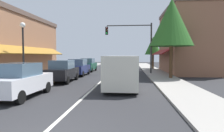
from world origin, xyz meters
name	(u,v)px	position (x,y,z in m)	size (l,w,h in m)	color
ground_plane	(109,74)	(0.00, 18.00, 0.00)	(80.00, 80.00, 0.00)	#28282B
sidewalk_left	(64,73)	(-5.50, 18.00, 0.06)	(2.60, 56.00, 0.12)	gray
sidewalk_right	(157,74)	(5.50, 18.00, 0.06)	(2.60, 56.00, 0.12)	gray
lane_center_stripe	(109,74)	(0.00, 18.00, 0.00)	(0.14, 52.00, 0.01)	silver
storefront_left_block	(5,46)	(-8.86, 12.00, 3.01)	(5.44, 14.20, 6.01)	#9E6B4C
storefront_right_block	(188,41)	(9.54, 20.00, 3.91)	(6.80, 10.20, 7.82)	#8E5B42
parked_car_nearest_left	(20,80)	(-3.23, 4.90, 0.88)	(1.82, 4.12, 1.77)	silver
parked_car_second_left	(63,71)	(-3.06, 10.68, 0.88)	(1.86, 4.14, 1.77)	black
parked_car_third_left	(78,67)	(-3.06, 15.52, 0.88)	(1.81, 4.12, 1.77)	navy
parked_car_far_left	(88,65)	(-3.19, 20.86, 0.88)	(1.83, 4.12, 1.77)	#0F4C33
van_in_lane	(122,71)	(1.86, 7.92, 1.15)	(2.04, 5.20, 2.12)	beige
traffic_signal_mast_arm	(135,39)	(2.99, 17.78, 3.99)	(5.31, 0.50, 5.82)	#333333
street_lamp_left_near	(23,43)	(-4.89, 8.15, 3.00)	(0.36, 0.36, 4.39)	black
tree_right_near	(172,22)	(6.08, 13.34, 5.09)	(3.87, 3.87, 7.24)	#4C331E
tree_right_far	(153,46)	(5.97, 25.72, 3.63)	(2.52, 2.52, 5.05)	#4C331E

